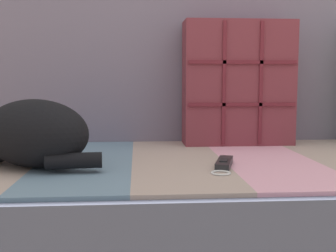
% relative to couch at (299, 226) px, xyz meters
% --- Properties ---
extents(couch, '(2.18, 0.90, 0.45)m').
position_rel_couch_xyz_m(couch, '(0.00, 0.00, 0.00)').
color(couch, brown).
rests_on(couch, ground_plane).
extents(sofa_backrest, '(2.14, 0.14, 0.56)m').
position_rel_couch_xyz_m(sofa_backrest, '(0.00, 0.38, 0.51)').
color(sofa_backrest, slate).
rests_on(sofa_backrest, couch).
extents(throw_pillow_quilted, '(0.38, 0.14, 0.43)m').
position_rel_couch_xyz_m(throw_pillow_quilted, '(-0.14, 0.24, 0.44)').
color(throw_pillow_quilted, brown).
rests_on(throw_pillow_quilted, couch).
extents(sleeping_cat, '(0.36, 0.30, 0.18)m').
position_rel_couch_xyz_m(sleeping_cat, '(-0.78, -0.12, 0.31)').
color(sleeping_cat, black).
rests_on(sleeping_cat, couch).
extents(game_remote_near, '(0.09, 0.19, 0.02)m').
position_rel_couch_xyz_m(game_remote_near, '(-0.27, -0.16, 0.23)').
color(game_remote_near, black).
rests_on(game_remote_near, couch).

